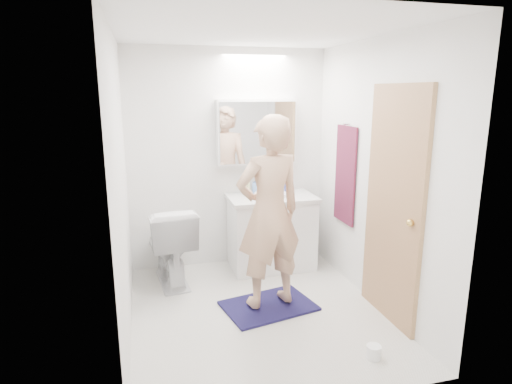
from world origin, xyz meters
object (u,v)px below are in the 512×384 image
object	(u,v)px
toilet	(170,244)
toilet_paper_roll	(374,352)
soap_bottle_a	(247,184)
soap_bottle_b	(256,185)
medicine_cabinet	(256,132)
vanity_cabinet	(271,234)
toothbrush_cup	(287,188)
person	(269,213)

from	to	relation	value
toilet	toilet_paper_roll	size ratio (longest dim) A/B	7.49
soap_bottle_a	soap_bottle_b	bearing A→B (deg)	14.32
medicine_cabinet	toilet_paper_roll	bearing A→B (deg)	-80.30
vanity_cabinet	toothbrush_cup	distance (m)	0.56
toilet	soap_bottle_b	size ratio (longest dim) A/B	4.47
soap_bottle_b	toilet_paper_roll	xyz separation A→B (m)	(0.36, -2.03, -0.86)
vanity_cabinet	toilet	distance (m)	1.13
medicine_cabinet	toilet_paper_roll	size ratio (longest dim) A/B	8.00
toilet_paper_roll	medicine_cabinet	bearing A→B (deg)	99.70
soap_bottle_b	person	bearing A→B (deg)	-98.94
toilet	toothbrush_cup	xyz separation A→B (m)	(1.35, 0.28, 0.46)
vanity_cabinet	toothbrush_cup	world-z (taller)	toothbrush_cup
vanity_cabinet	toothbrush_cup	size ratio (longest dim) A/B	8.66
vanity_cabinet	toilet_paper_roll	size ratio (longest dim) A/B	8.18
toilet_paper_roll	soap_bottle_b	bearing A→B (deg)	100.11
toilet	medicine_cabinet	bearing A→B (deg)	-168.02
vanity_cabinet	medicine_cabinet	xyz separation A→B (m)	(-0.12, 0.21, 1.11)
toilet	soap_bottle_b	bearing A→B (deg)	-169.43
toilet	person	distance (m)	1.24
medicine_cabinet	vanity_cabinet	bearing A→B (deg)	-60.89
soap_bottle_a	medicine_cabinet	bearing A→B (deg)	25.18
toilet	person	bearing A→B (deg)	130.17
person	toothbrush_cup	bearing A→B (deg)	-128.39
medicine_cabinet	soap_bottle_b	world-z (taller)	medicine_cabinet
person	soap_bottle_a	distance (m)	1.06
toothbrush_cup	toilet_paper_roll	xyz separation A→B (m)	(0.00, -2.01, -0.82)
medicine_cabinet	person	bearing A→B (deg)	-99.21
toilet	soap_bottle_b	distance (m)	1.15
soap_bottle_a	soap_bottle_b	size ratio (longest dim) A/B	1.25
toilet	toothbrush_cup	size ratio (longest dim) A/B	7.93
toilet	person	xyz separation A→B (m)	(0.82, -0.79, 0.49)
soap_bottle_b	toothbrush_cup	bearing A→B (deg)	-3.16
person	toothbrush_cup	xyz separation A→B (m)	(0.53, 1.07, -0.03)
toilet	soap_bottle_a	world-z (taller)	soap_bottle_a
person	toothbrush_cup	size ratio (longest dim) A/B	16.43
toilet_paper_roll	toothbrush_cup	bearing A→B (deg)	90.02
soap_bottle_a	toothbrush_cup	world-z (taller)	soap_bottle_a
toilet	soap_bottle_b	xyz separation A→B (m)	(0.99, 0.30, 0.50)
soap_bottle_a	toilet_paper_roll	size ratio (longest dim) A/B	2.10
medicine_cabinet	soap_bottle_b	distance (m)	0.59
vanity_cabinet	medicine_cabinet	world-z (taller)	medicine_cabinet
toothbrush_cup	toilet	bearing A→B (deg)	-168.53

